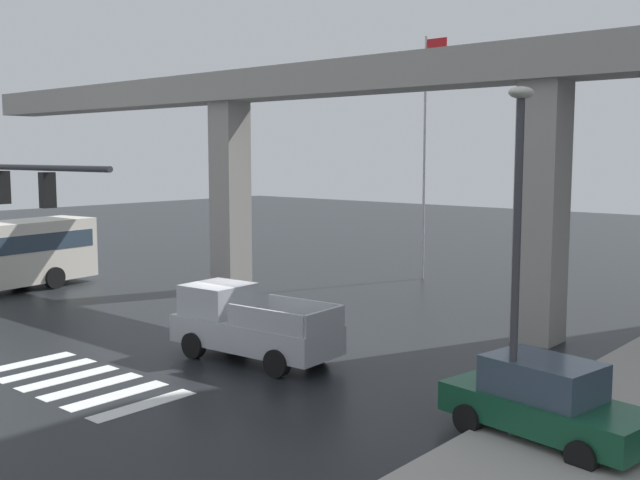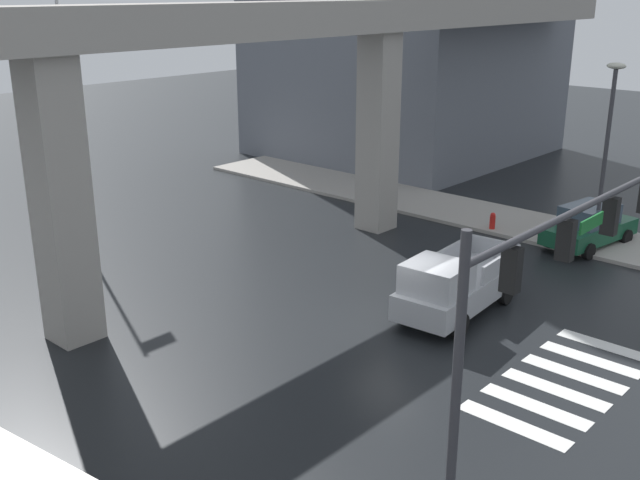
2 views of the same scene
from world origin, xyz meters
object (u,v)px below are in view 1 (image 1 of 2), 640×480
(sedan_dark_green, at_px, (545,401))
(fire_hydrant, at_px, (575,373))
(pickup_truck, at_px, (247,325))
(street_lamp_near_corner, at_px, (517,223))
(flagpole, at_px, (426,142))

(sedan_dark_green, relative_size, fire_hydrant, 5.32)
(pickup_truck, relative_size, street_lamp_near_corner, 0.72)
(pickup_truck, bearing_deg, street_lamp_near_corner, -5.57)
(pickup_truck, height_order, sedan_dark_green, pickup_truck)
(pickup_truck, relative_size, sedan_dark_green, 1.16)
(flagpole, bearing_deg, street_lamp_near_corner, -51.95)
(fire_hydrant, xyz_separation_m, flagpole, (-12.15, 11.80, 6.05))
(street_lamp_near_corner, bearing_deg, pickup_truck, 174.43)
(pickup_truck, height_order, street_lamp_near_corner, street_lamp_near_corner)
(flagpole, bearing_deg, pickup_truck, -76.01)
(street_lamp_near_corner, distance_m, fire_hydrant, 5.93)
(sedan_dark_green, relative_size, flagpole, 0.40)
(fire_hydrant, bearing_deg, sedan_dark_green, -76.64)
(pickup_truck, height_order, flagpole, flagpole)
(street_lamp_near_corner, bearing_deg, sedan_dark_green, 44.55)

